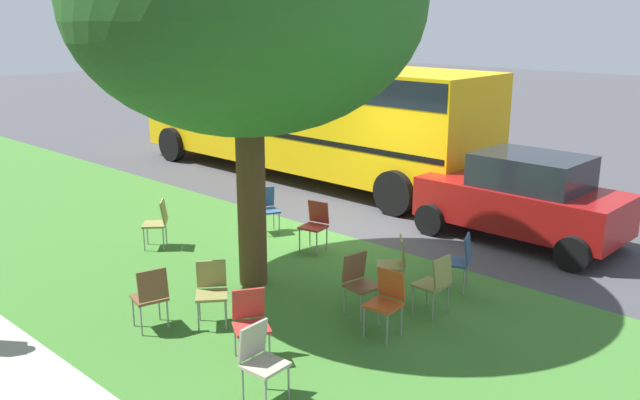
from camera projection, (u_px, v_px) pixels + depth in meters
ground at (354, 234)px, 13.05m from camera, size 80.00×80.00×0.00m
grass_verge at (223, 279)px, 10.80m from camera, size 48.00×6.00×0.01m
street_tree at (246, 3)px, 9.54m from camera, size 5.13×5.13×6.15m
chair_0 at (151, 294)px, 8.93m from camera, size 0.51×0.51×0.88m
chair_1 at (158, 220)px, 12.15m from camera, size 0.59×0.59×0.88m
chair_2 at (386, 298)px, 8.81m from camera, size 0.45×0.46×0.88m
chair_3 at (435, 281)px, 9.37m from camera, size 0.43×0.42×0.88m
chair_4 at (266, 206)px, 13.03m from camera, size 0.55×0.55×0.88m
chair_5 at (250, 319)px, 8.19m from camera, size 0.57×0.57×0.88m
chair_6 at (460, 258)px, 10.26m from camera, size 0.55×0.54×0.88m
chair_7 at (395, 261)px, 10.14m from camera, size 0.59×0.59×0.88m
chair_8 at (212, 288)px, 9.14m from camera, size 0.59×0.58×0.88m
chair_9 at (359, 279)px, 9.42m from camera, size 0.48×0.47×0.88m
chair_10 at (315, 222)px, 12.04m from camera, size 0.49×0.50×0.88m
chair_11 at (260, 357)px, 7.29m from camera, size 0.45×0.45×0.88m
parked_car at (524, 197)px, 12.43m from camera, size 3.70×1.92×1.65m
school_bus at (301, 108)px, 17.34m from camera, size 10.40×2.80×2.88m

